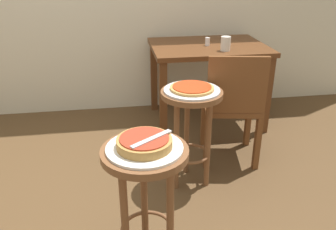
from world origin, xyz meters
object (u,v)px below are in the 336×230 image
Objects in this scene: pizza_middle at (192,88)px; pizza_server_knife at (152,139)px; wooden_chair at (233,104)px; serving_plate_middle at (192,90)px; condiment_shaker at (207,42)px; stool_foreground at (146,182)px; stool_middle at (191,116)px; pizza_foreground at (144,142)px; cup_near_edge at (226,44)px; dining_table at (208,57)px; serving_plate_foreground at (145,148)px.

pizza_server_knife is at bearing -115.47° from pizza_middle.
wooden_chair is 3.86× the size of pizza_server_knife.
condiment_shaker reaches higher than serving_plate_middle.
stool_middle is (0.36, 0.67, 0.00)m from stool_foreground.
pizza_foreground is 2.10× the size of cup_near_edge.
cup_near_edge reaches higher than dining_table.
cup_near_edge is 0.22m from condiment_shaker.
wooden_chair reaches higher than stool_foreground.
dining_table is at bearing 69.56° from stool_middle.
stool_middle is 0.80m from pizza_server_knife.
serving_plate_middle is (0.36, 0.67, 0.00)m from serving_plate_foreground.
serving_plate_foreground is 2.92× the size of cup_near_edge.
dining_table is 4.55× the size of pizza_server_knife.
pizza_server_knife is at bearing -115.47° from serving_plate_middle.
pizza_foreground is (-0.00, -0.00, 0.03)m from serving_plate_foreground.
dining_table is at bearing 57.73° from condiment_shaker.
pizza_middle is at bearing -120.76° from cup_near_edge.
pizza_middle is at bearing -147.57° from wooden_chair.
pizza_server_knife is (-0.33, -0.69, 0.04)m from pizza_middle.
serving_plate_foreground is (0.00, 0.00, 0.18)m from stool_foreground.
wooden_chair is at bearing 32.43° from serving_plate_middle.
stool_foreground is at bearing -118.15° from stool_middle.
wooden_chair reaches higher than serving_plate_foreground.
serving_plate_foreground is 0.76m from pizza_middle.
serving_plate_foreground is 0.07m from pizza_server_knife.
pizza_foreground is 0.69× the size of serving_plate_middle.
wooden_chair is (0.72, 0.90, -0.21)m from serving_plate_foreground.
serving_plate_foreground is 0.76m from serving_plate_middle.
serving_plate_middle is at bearing 29.16° from pizza_server_knife.
cup_near_edge reaches higher than stool_middle.
pizza_middle is 2.36× the size of cup_near_edge.
dining_table reaches higher than pizza_middle.
pizza_server_knife is at bearing -112.40° from condiment_shaker.
serving_plate_foreground is at bearing 45.00° from stool_foreground.
cup_near_edge reaches higher than serving_plate_foreground.
dining_table is at bearing 32.05° from pizza_server_knife.
serving_plate_foreground is at bearing -118.15° from pizza_middle.
wooden_chair is at bearing -88.83° from condiment_shaker.
dining_table is at bearing 66.29° from pizza_foreground.
stool_foreground is 2.75× the size of pizza_foreground.
pizza_server_knife reaches higher than stool_foreground.
cup_near_edge is at bearing 59.24° from serving_plate_middle.
stool_foreground is 1.90× the size of serving_plate_middle.
stool_foreground is 0.67× the size of dining_table.
pizza_foreground is 0.89× the size of pizza_middle.
stool_middle is at bearing -90.00° from serving_plate_middle.
stool_middle is at bearing 29.16° from pizza_server_knife.
pizza_server_knife is at bearing -115.47° from stool_middle.
cup_near_edge is at bearing 80.59° from wooden_chair.
serving_plate_foreground is 4.87× the size of condiment_shaker.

